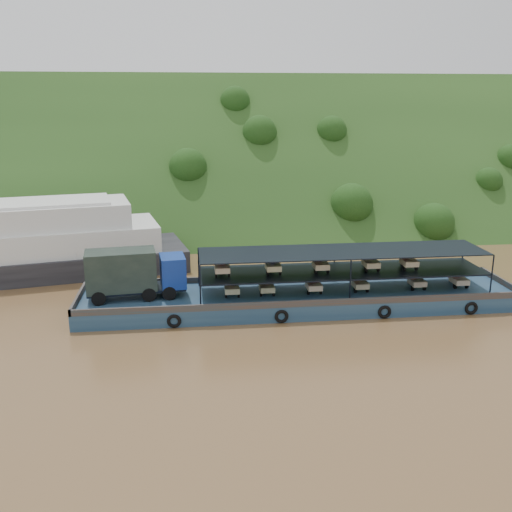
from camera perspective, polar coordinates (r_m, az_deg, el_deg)
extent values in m
plane|color=brown|center=(47.68, 2.82, -4.59)|extent=(160.00, 160.00, 0.00)
cube|color=#1D3914|center=(82.16, -1.33, 3.94)|extent=(140.00, 39.60, 39.60)
cube|color=navy|center=(46.61, 4.30, -4.31)|extent=(35.00, 7.00, 1.20)
cube|color=#592D19|center=(49.50, 3.58, -2.07)|extent=(35.00, 0.20, 0.50)
cube|color=#592D19|center=(43.19, 5.18, -4.74)|extent=(35.00, 0.20, 0.50)
cube|color=#592D19|center=(52.43, 23.35, -2.34)|extent=(0.20, 7.00, 0.50)
cube|color=#592D19|center=(46.36, -17.35, -3.99)|extent=(0.20, 7.00, 0.50)
torus|color=black|center=(42.52, -8.20, -6.47)|extent=(1.06, 0.26, 1.06)
torus|color=black|center=(43.01, 2.57, -6.06)|extent=(1.06, 0.26, 1.06)
torus|color=black|center=(44.94, 12.74, -5.48)|extent=(1.06, 0.26, 1.06)
torus|color=black|center=(47.68, 20.73, -4.90)|extent=(1.06, 0.26, 1.06)
cylinder|color=black|center=(44.80, -15.45, -4.10)|extent=(1.14, 0.51, 1.10)
cylinder|color=black|center=(47.00, -15.38, -3.18)|extent=(1.14, 0.51, 1.10)
cylinder|color=black|center=(44.78, -10.65, -3.81)|extent=(1.14, 0.51, 1.10)
cylinder|color=black|center=(46.98, -10.80, -2.90)|extent=(1.14, 0.51, 1.10)
cylinder|color=black|center=(44.86, -8.68, -3.68)|extent=(1.14, 0.51, 1.10)
cylinder|color=black|center=(47.05, -8.92, -2.78)|extent=(1.14, 0.51, 1.10)
cube|color=black|center=(45.80, -11.84, -3.21)|extent=(7.74, 3.28, 0.22)
cube|color=navy|center=(45.56, -8.32, -1.47)|extent=(2.17, 2.85, 2.43)
cube|color=black|center=(45.51, -7.17, -0.86)|extent=(0.32, 2.20, 0.99)
cube|color=black|center=(45.32, -13.35, -1.38)|extent=(5.57, 3.24, 3.09)
cube|color=black|center=(46.68, 8.58, -1.49)|extent=(23.00, 5.00, 0.12)
cube|color=black|center=(46.24, 8.66, 0.46)|extent=(23.00, 5.00, 0.08)
cylinder|color=black|center=(42.71, -5.60, -3.00)|extent=(0.12, 0.12, 3.30)
cylinder|color=black|center=(47.48, -5.74, -1.11)|extent=(0.12, 0.12, 3.30)
cylinder|color=black|center=(44.39, 9.42, -2.42)|extent=(0.12, 0.12, 3.30)
cylinder|color=black|center=(49.00, 7.82, -0.66)|extent=(0.12, 0.12, 3.30)
cylinder|color=black|center=(48.80, 22.51, -1.78)|extent=(0.12, 0.12, 3.30)
cylinder|color=black|center=(53.03, 19.94, -0.22)|extent=(0.12, 0.12, 3.30)
cylinder|color=black|center=(46.61, -2.56, -3.15)|extent=(0.12, 0.52, 0.52)
cylinder|color=black|center=(44.88, -3.03, -3.90)|extent=(0.14, 0.52, 0.52)
cylinder|color=black|center=(44.95, -1.75, -3.85)|extent=(0.14, 0.52, 0.52)
cube|color=beige|center=(45.14, -2.43, -3.32)|extent=(1.15, 1.50, 0.44)
cube|color=red|center=(46.17, -2.54, -2.66)|extent=(0.55, 0.80, 0.80)
cube|color=red|center=(45.83, -2.53, -2.14)|extent=(0.50, 0.10, 0.10)
cylinder|color=black|center=(46.88, 0.83, -3.03)|extent=(0.12, 0.52, 0.52)
cylinder|color=black|center=(45.13, 0.50, -3.77)|extent=(0.14, 0.52, 0.52)
cylinder|color=black|center=(45.26, 1.76, -3.72)|extent=(0.14, 0.52, 0.52)
cube|color=#BCB785|center=(45.41, 1.08, -3.19)|extent=(1.15, 1.50, 0.44)
cube|color=red|center=(46.44, 0.89, -2.54)|extent=(0.55, 0.80, 0.80)
cube|color=red|center=(46.10, 0.92, -2.02)|extent=(0.50, 0.10, 0.10)
cylinder|color=black|center=(47.52, 5.42, -2.84)|extent=(0.12, 0.52, 0.52)
cylinder|color=black|center=(45.75, 5.27, -3.57)|extent=(0.14, 0.52, 0.52)
cylinder|color=black|center=(45.96, 6.49, -3.51)|extent=(0.14, 0.52, 0.52)
cube|color=beige|center=(46.07, 5.80, -3.00)|extent=(1.15, 1.50, 0.44)
cube|color=red|center=(47.08, 5.51, -2.36)|extent=(0.55, 0.80, 0.80)
cube|color=red|center=(46.75, 5.57, -1.85)|extent=(0.50, 0.10, 0.10)
cylinder|color=black|center=(48.45, 9.87, -2.65)|extent=(0.12, 0.52, 0.52)
cylinder|color=black|center=(46.68, 9.90, -3.35)|extent=(0.14, 0.52, 0.52)
cylinder|color=black|center=(46.97, 11.07, -3.29)|extent=(0.14, 0.52, 0.52)
cube|color=#C1B589|center=(47.03, 10.38, -2.79)|extent=(1.15, 1.50, 0.44)
cube|color=red|center=(48.02, 9.99, -2.17)|extent=(0.55, 0.80, 0.80)
cube|color=red|center=(47.69, 10.09, -1.67)|extent=(0.50, 0.10, 0.10)
cylinder|color=black|center=(50.01, 15.16, -2.39)|extent=(0.12, 0.52, 0.52)
cylinder|color=black|center=(48.25, 15.38, -3.06)|extent=(0.14, 0.52, 0.52)
cylinder|color=black|center=(48.63, 16.48, -3.00)|extent=(0.14, 0.52, 0.52)
cube|color=tan|center=(48.64, 15.81, -2.52)|extent=(1.15, 1.50, 0.44)
cube|color=red|center=(49.60, 15.32, -1.93)|extent=(0.55, 0.80, 0.80)
cube|color=red|center=(49.28, 15.45, -1.44)|extent=(0.50, 0.10, 0.10)
cylinder|color=black|center=(51.47, 18.93, -2.20)|extent=(0.12, 0.52, 0.52)
cylinder|color=black|center=(49.71, 19.29, -2.84)|extent=(0.14, 0.52, 0.52)
cylinder|color=black|center=(50.15, 20.32, -2.78)|extent=(0.14, 0.52, 0.52)
cube|color=beige|center=(50.13, 19.66, -2.32)|extent=(1.15, 1.50, 0.44)
cube|color=red|center=(51.06, 19.12, -1.74)|extent=(0.55, 0.80, 0.80)
cube|color=red|center=(50.75, 19.27, -1.27)|extent=(0.50, 0.10, 0.10)
cylinder|color=black|center=(46.05, -3.51, -1.16)|extent=(0.12, 0.52, 0.52)
cylinder|color=black|center=(44.31, -4.02, -1.83)|extent=(0.14, 0.52, 0.52)
cylinder|color=black|center=(44.36, -2.72, -1.79)|extent=(0.14, 0.52, 0.52)
cube|color=beige|center=(44.57, -3.40, -1.26)|extent=(1.15, 1.50, 0.44)
cube|color=red|center=(45.62, -3.50, -0.64)|extent=(0.55, 0.80, 0.80)
cube|color=red|center=(45.29, -3.49, -0.10)|extent=(0.50, 0.10, 0.10)
cylinder|color=black|center=(46.44, 1.46, -0.99)|extent=(0.12, 0.52, 0.52)
cylinder|color=black|center=(44.66, 1.16, -1.66)|extent=(0.14, 0.52, 0.52)
cylinder|color=black|center=(44.81, 2.42, -1.61)|extent=(0.14, 0.52, 0.52)
cube|color=#C6BF8C|center=(44.97, 1.73, -1.09)|extent=(1.15, 1.50, 0.44)
cube|color=#192698|center=(46.01, 1.52, -0.47)|extent=(0.55, 0.80, 0.80)
cube|color=#192698|center=(45.68, 1.56, 0.06)|extent=(0.50, 0.10, 0.10)
cylinder|color=black|center=(47.12, 6.09, -0.83)|extent=(0.12, 0.52, 0.52)
cylinder|color=black|center=(45.33, 5.97, -1.48)|extent=(0.14, 0.52, 0.52)
cylinder|color=black|center=(45.56, 7.20, -1.43)|extent=(0.14, 0.52, 0.52)
cube|color=#C2B089|center=(45.67, 6.50, -0.92)|extent=(1.15, 1.50, 0.44)
cube|color=#B7150C|center=(46.70, 6.19, -0.32)|extent=(0.55, 0.80, 0.80)
cube|color=#B7150C|center=(46.38, 6.26, 0.21)|extent=(0.50, 0.10, 0.10)
cylinder|color=black|center=(48.19, 10.88, -0.66)|extent=(0.12, 0.52, 0.52)
cylinder|color=black|center=(46.40, 10.95, -1.29)|extent=(0.14, 0.52, 0.52)
cylinder|color=black|center=(46.71, 12.12, -1.24)|extent=(0.14, 0.52, 0.52)
cube|color=#C1B188|center=(46.77, 11.42, -0.74)|extent=(1.15, 1.50, 0.44)
cube|color=#CAC18E|center=(47.78, 11.01, -0.16)|extent=(0.55, 0.80, 0.80)
cube|color=#CAC18E|center=(47.46, 11.12, 0.36)|extent=(0.50, 0.10, 0.10)
cylinder|color=black|center=(49.23, 14.41, -0.53)|extent=(0.12, 0.52, 0.52)
cylinder|color=black|center=(47.45, 14.61, -1.14)|extent=(0.14, 0.52, 0.52)
cylinder|color=black|center=(47.82, 15.73, -1.09)|extent=(0.14, 0.52, 0.52)
cube|color=beige|center=(47.85, 15.05, -0.61)|extent=(1.15, 1.50, 0.44)
cube|color=red|center=(48.83, 14.57, -0.04)|extent=(0.55, 0.80, 0.80)
cube|color=red|center=(48.52, 14.70, 0.47)|extent=(0.50, 0.10, 0.10)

